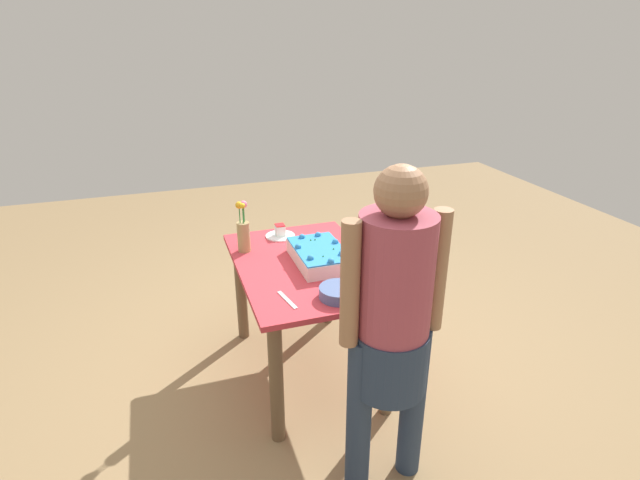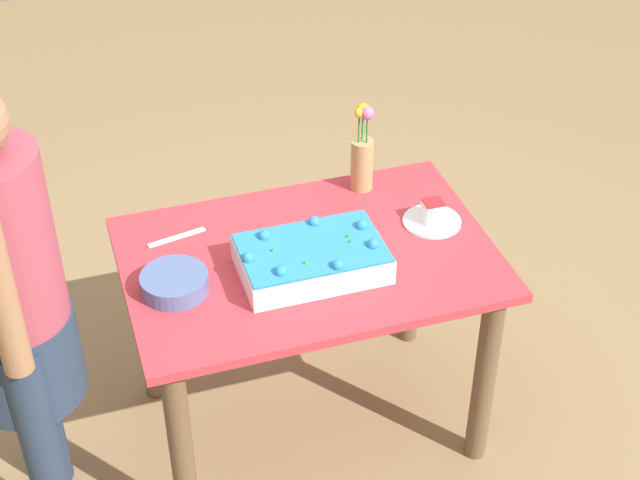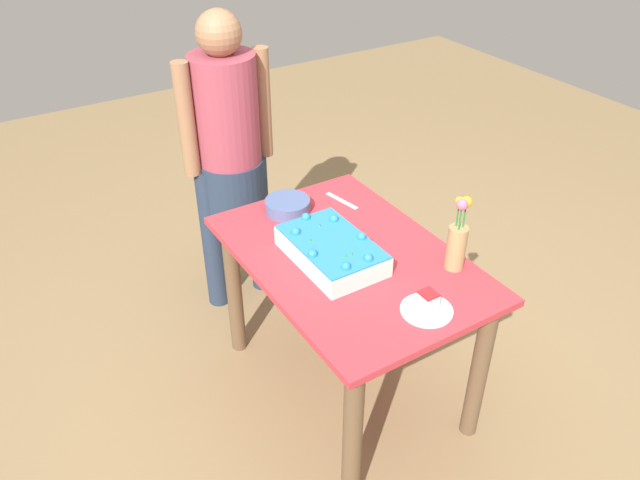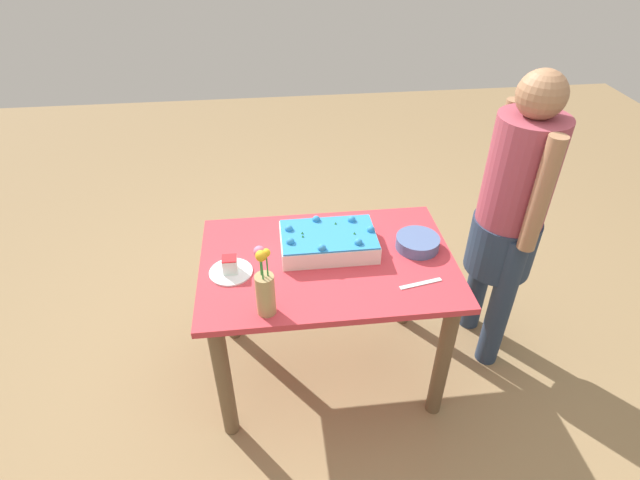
{
  "view_description": "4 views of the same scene",
  "coord_description": "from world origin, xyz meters",
  "px_view_note": "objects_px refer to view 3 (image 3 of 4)",
  "views": [
    {
      "loc": [
        2.39,
        -0.72,
        1.94
      ],
      "look_at": [
        -0.05,
        0.1,
        0.83
      ],
      "focal_mm": 28.0,
      "sensor_mm": 36.0,
      "label": 1
    },
    {
      "loc": [
        0.68,
        2.22,
        2.52
      ],
      "look_at": [
        -0.03,
        0.02,
        0.79
      ],
      "focal_mm": 55.0,
      "sensor_mm": 36.0,
      "label": 2
    },
    {
      "loc": [
        -1.62,
        1.14,
        2.13
      ],
      "look_at": [
        0.07,
        0.09,
        0.79
      ],
      "focal_mm": 35.0,
      "sensor_mm": 36.0,
      "label": 3
    },
    {
      "loc": [
        -0.23,
        -1.69,
        2.08
      ],
      "look_at": [
        -0.03,
        0.05,
        0.8
      ],
      "focal_mm": 28.0,
      "sensor_mm": 36.0,
      "label": 4
    }
  ],
  "objects_px": {
    "serving_plate_with_slice": "(427,306)",
    "sheet_cake": "(331,250)",
    "fruit_bowl": "(288,206)",
    "person_standing": "(229,149)",
    "cake_knife": "(342,201)",
    "flower_vase": "(457,241)"
  },
  "relations": [
    {
      "from": "cake_knife",
      "to": "fruit_bowl",
      "type": "distance_m",
      "value": 0.25
    },
    {
      "from": "flower_vase",
      "to": "person_standing",
      "type": "relative_size",
      "value": 0.2
    },
    {
      "from": "sheet_cake",
      "to": "serving_plate_with_slice",
      "type": "distance_m",
      "value": 0.45
    },
    {
      "from": "fruit_bowl",
      "to": "person_standing",
      "type": "xyz_separation_m",
      "value": [
        0.44,
        0.06,
        0.1
      ]
    },
    {
      "from": "flower_vase",
      "to": "person_standing",
      "type": "bearing_deg",
      "value": 19.4
    },
    {
      "from": "sheet_cake",
      "to": "serving_plate_with_slice",
      "type": "bearing_deg",
      "value": -165.03
    },
    {
      "from": "sheet_cake",
      "to": "flower_vase",
      "type": "xyz_separation_m",
      "value": [
        -0.29,
        -0.37,
        0.08
      ]
    },
    {
      "from": "serving_plate_with_slice",
      "to": "sheet_cake",
      "type": "bearing_deg",
      "value": 14.97
    },
    {
      "from": "serving_plate_with_slice",
      "to": "person_standing",
      "type": "relative_size",
      "value": 0.12
    },
    {
      "from": "fruit_bowl",
      "to": "flower_vase",
      "type": "bearing_deg",
      "value": -154.0
    },
    {
      "from": "flower_vase",
      "to": "fruit_bowl",
      "type": "distance_m",
      "value": 0.77
    },
    {
      "from": "serving_plate_with_slice",
      "to": "cake_knife",
      "type": "height_order",
      "value": "serving_plate_with_slice"
    },
    {
      "from": "cake_knife",
      "to": "fruit_bowl",
      "type": "height_order",
      "value": "fruit_bowl"
    },
    {
      "from": "serving_plate_with_slice",
      "to": "person_standing",
      "type": "bearing_deg",
      "value": 6.49
    },
    {
      "from": "cake_knife",
      "to": "person_standing",
      "type": "bearing_deg",
      "value": 20.78
    },
    {
      "from": "cake_knife",
      "to": "person_standing",
      "type": "relative_size",
      "value": 0.12
    },
    {
      "from": "flower_vase",
      "to": "person_standing",
      "type": "height_order",
      "value": "person_standing"
    },
    {
      "from": "serving_plate_with_slice",
      "to": "cake_knife",
      "type": "distance_m",
      "value": 0.8
    },
    {
      "from": "cake_knife",
      "to": "flower_vase",
      "type": "xyz_separation_m",
      "value": [
        -0.63,
        -0.09,
        0.12
      ]
    },
    {
      "from": "sheet_cake",
      "to": "fruit_bowl",
      "type": "relative_size",
      "value": 2.16
    },
    {
      "from": "cake_knife",
      "to": "serving_plate_with_slice",
      "type": "bearing_deg",
      "value": 156.89
    },
    {
      "from": "serving_plate_with_slice",
      "to": "fruit_bowl",
      "type": "xyz_separation_m",
      "value": [
        0.83,
        0.08,
        0.0
      ]
    }
  ]
}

